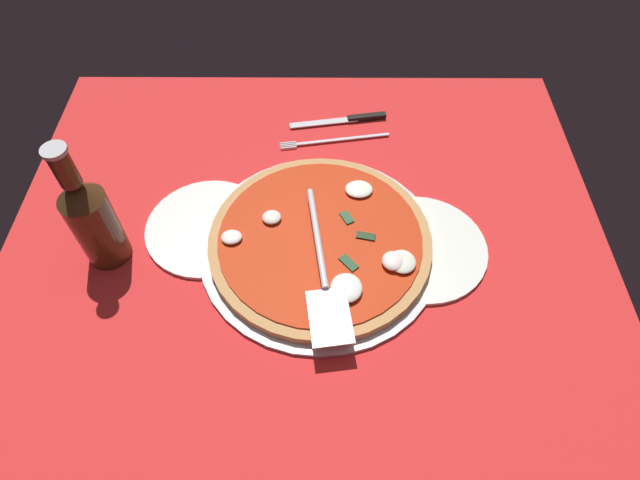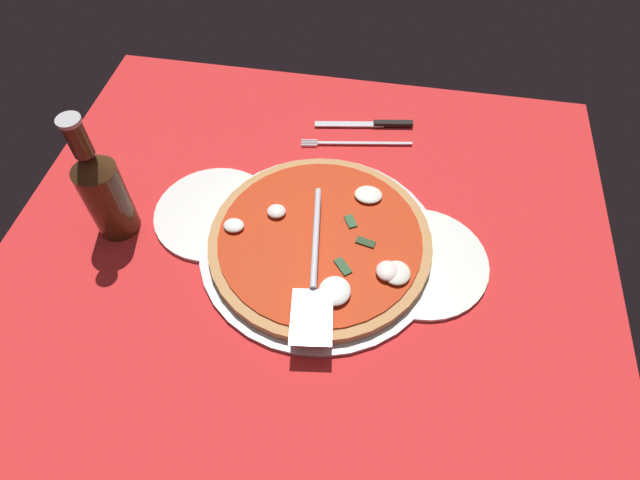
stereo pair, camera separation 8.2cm
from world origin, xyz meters
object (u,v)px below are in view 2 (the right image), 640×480
Objects in this scene: dinner_plate_left at (215,213)px; place_setting_far at (365,134)px; pizza at (321,241)px; beer_bottle at (103,190)px; dinner_plate_right at (421,262)px; pizza_server at (314,270)px.

place_setting_far is (22.36, 23.70, -0.14)cm from dinner_plate_left.
pizza reaches higher than dinner_plate_left.
pizza is at bearing 2.44° from beer_bottle.
dinner_plate_right is at bearing 104.47° from place_setting_far.
pizza_server reaches higher than pizza.
beer_bottle is at bearing -178.67° from dinner_plate_right.
dinner_plate_left is 0.57× the size of pizza.
pizza_server is at bearing -156.04° from dinner_plate_right.
beer_bottle is at bearing -160.87° from dinner_plate_left.
pizza_server reaches higher than place_setting_far.
dinner_plate_right is 30.20cm from place_setting_far.
dinner_plate_left is 0.88× the size of beer_bottle.
pizza is at bearing 179.00° from dinner_plate_right.
pizza is (-15.87, 0.28, 1.44)cm from dinner_plate_right.
pizza reaches higher than dinner_plate_right.
dinner_plate_left is at bearing 19.13° from beer_bottle.
dinner_plate_right is 17.62cm from pizza_server.
dinner_plate_left is 32.58cm from place_setting_far.
dinner_plate_right is at bearing 106.24° from pizza_server.
pizza_server is at bearing -88.43° from pizza.
pizza_server is 1.20× the size of beer_bottle.
place_setting_far is (3.49, 34.60, -4.16)cm from pizza_server.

